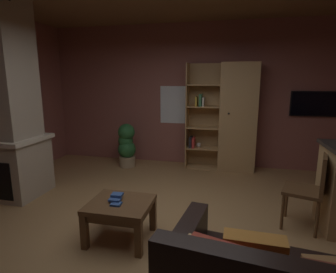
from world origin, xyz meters
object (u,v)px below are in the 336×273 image
at_px(coffee_table, 120,209).
at_px(table_book_1, 115,199).
at_px(wall_mounted_tv, 314,104).
at_px(stone_fireplace, 6,111).
at_px(bookshelf_cabinet, 233,118).
at_px(potted_floor_plant, 127,145).
at_px(table_book_2, 117,195).
at_px(dining_chair, 311,187).
at_px(table_book_0, 116,204).

bearing_deg(coffee_table, table_book_1, -162.41).
bearing_deg(wall_mounted_tv, stone_fireplace, -155.10).
bearing_deg(coffee_table, bookshelf_cabinet, 66.77).
distance_m(table_book_1, potted_floor_plant, 2.66).
relative_size(stone_fireplace, table_book_2, 23.47).
bearing_deg(bookshelf_cabinet, wall_mounted_tv, 8.19).
relative_size(coffee_table, wall_mounted_tv, 0.81).
bearing_deg(stone_fireplace, dining_chair, -1.14).
relative_size(bookshelf_cabinet, table_book_2, 16.98).
xyz_separation_m(coffee_table, potted_floor_plant, (-0.90, 2.50, 0.10)).
relative_size(table_book_2, dining_chair, 0.13).
distance_m(table_book_1, dining_chair, 2.26).
bearing_deg(coffee_table, table_book_0, -99.41).
relative_size(stone_fireplace, table_book_1, 22.51).
distance_m(coffee_table, wall_mounted_tv, 4.11).
relative_size(table_book_1, dining_chair, 0.14).
distance_m(table_book_2, wall_mounted_tv, 4.07).
height_order(stone_fireplace, dining_chair, stone_fireplace).
distance_m(coffee_table, dining_chair, 2.21).
height_order(stone_fireplace, table_book_2, stone_fireplace).
xyz_separation_m(stone_fireplace, bookshelf_cabinet, (3.28, 1.99, -0.27)).
height_order(coffee_table, wall_mounted_tv, wall_mounted_tv).
relative_size(potted_floor_plant, wall_mounted_tv, 1.07).
xyz_separation_m(table_book_0, potted_floor_plant, (-0.89, 2.58, 0.01)).
height_order(coffee_table, table_book_0, table_book_0).
height_order(table_book_1, dining_chair, dining_chair).
bearing_deg(table_book_2, potted_floor_plant, 109.07).
relative_size(bookshelf_cabinet, potted_floor_plant, 2.33).
height_order(dining_chair, wall_mounted_tv, wall_mounted_tv).
xyz_separation_m(coffee_table, table_book_0, (-0.01, -0.08, 0.10)).
bearing_deg(bookshelf_cabinet, coffee_table, -113.23).
distance_m(table_book_0, potted_floor_plant, 2.73).
bearing_deg(bookshelf_cabinet, potted_floor_plant, -172.70).
relative_size(stone_fireplace, coffee_table, 4.24).
height_order(bookshelf_cabinet, potted_floor_plant, bookshelf_cabinet).
bearing_deg(potted_floor_plant, table_book_2, -70.93).
height_order(table_book_0, dining_chair, dining_chair).
bearing_deg(table_book_0, wall_mounted_tv, 48.92).
distance_m(dining_chair, wall_mounted_tv, 2.48).
bearing_deg(stone_fireplace, table_book_0, -22.48).
bearing_deg(table_book_1, potted_floor_plant, 108.64).
xyz_separation_m(bookshelf_cabinet, table_book_2, (-1.24, -2.72, -0.53)).
relative_size(table_book_1, potted_floor_plant, 0.14).
relative_size(dining_chair, potted_floor_plant, 1.04).
height_order(table_book_0, potted_floor_plant, potted_floor_plant).
height_order(table_book_2, dining_chair, dining_chair).
bearing_deg(table_book_0, bookshelf_cabinet, 67.11).
bearing_deg(dining_chair, wall_mounted_tv, 76.05).
relative_size(coffee_table, table_book_2, 5.53).
relative_size(bookshelf_cabinet, coffee_table, 3.07).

